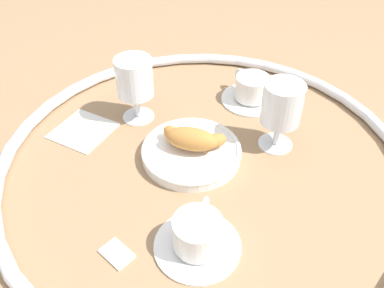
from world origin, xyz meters
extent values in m
plane|color=#997551|center=(0.00, 0.00, 0.00)|extent=(2.20, 2.20, 0.00)
torus|color=silver|center=(0.00, 0.00, 0.01)|extent=(0.77, 0.77, 0.02)
cylinder|color=white|center=(-0.03, 0.00, 0.01)|extent=(0.19, 0.19, 0.02)
torus|color=white|center=(-0.03, 0.00, 0.02)|extent=(0.19, 0.19, 0.01)
ellipsoid|color=#BC7A38|center=(-0.03, 0.00, 0.04)|extent=(0.11, 0.07, 0.04)
ellipsoid|color=#BC7A38|center=(0.01, 0.02, 0.04)|extent=(0.05, 0.05, 0.03)
ellipsoid|color=#BC7A38|center=(-0.07, 0.01, 0.04)|extent=(0.05, 0.04, 0.03)
cylinder|color=white|center=(0.07, -0.18, 0.00)|extent=(0.14, 0.14, 0.01)
cylinder|color=white|center=(0.07, -0.18, 0.03)|extent=(0.08, 0.08, 0.05)
cylinder|color=#937A60|center=(0.07, -0.18, 0.06)|extent=(0.07, 0.07, 0.01)
torus|color=white|center=(0.06, -0.14, 0.04)|extent=(0.02, 0.04, 0.04)
cylinder|color=white|center=(0.01, 0.23, 0.00)|extent=(0.14, 0.14, 0.01)
cylinder|color=white|center=(0.01, 0.23, 0.03)|extent=(0.08, 0.08, 0.05)
cylinder|color=brown|center=(0.01, 0.23, 0.06)|extent=(0.07, 0.07, 0.01)
torus|color=white|center=(-0.02, 0.26, 0.04)|extent=(0.04, 0.03, 0.04)
cylinder|color=white|center=(0.11, 0.11, 0.00)|extent=(0.07, 0.07, 0.01)
cylinder|color=white|center=(0.11, 0.11, 0.03)|extent=(0.01, 0.01, 0.05)
cylinder|color=white|center=(0.11, 0.11, 0.10)|extent=(0.08, 0.08, 0.08)
cylinder|color=gold|center=(0.11, 0.11, 0.10)|extent=(0.07, 0.07, 0.07)
cylinder|color=white|center=(-0.19, 0.07, 0.00)|extent=(0.07, 0.07, 0.01)
cylinder|color=white|center=(-0.19, 0.07, 0.03)|extent=(0.01, 0.01, 0.05)
cylinder|color=white|center=(-0.19, 0.07, 0.10)|extent=(0.08, 0.08, 0.08)
cylinder|color=#E0CC4C|center=(-0.19, 0.07, 0.09)|extent=(0.07, 0.07, 0.06)
cube|color=white|center=(-0.03, -0.25, 0.00)|extent=(0.06, 0.05, 0.01)
cube|color=silver|center=(-0.26, -0.03, 0.00)|extent=(0.11, 0.11, 0.01)
camera|label=1|loc=(0.22, -0.51, 0.53)|focal=37.33mm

